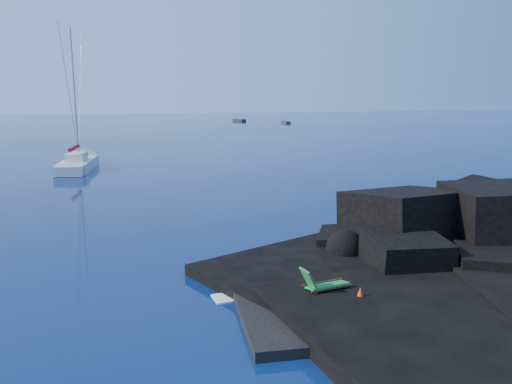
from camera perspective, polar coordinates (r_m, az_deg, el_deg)
ground at (r=16.70m, az=-2.01°, el=-15.68°), size 400.00×400.00×0.00m
headland at (r=25.28m, az=26.16°, el=-7.41°), size 24.00×24.00×3.60m
beach at (r=18.62m, az=11.48°, el=-12.96°), size 9.08×6.86×0.70m
surf_foam at (r=22.59m, az=7.24°, el=-8.47°), size 10.00×8.00×0.06m
sailboat at (r=54.61m, az=-19.62°, el=2.48°), size 4.55×13.80×14.20m
deck_chair at (r=18.46m, az=8.18°, el=-9.83°), size 1.88×1.03×1.23m
towel at (r=18.45m, az=13.43°, el=-12.02°), size 1.75×0.86×0.05m
sunbather at (r=18.40m, az=13.45°, el=-11.65°), size 1.60×0.43×0.21m
marker_cone at (r=18.10m, az=11.81°, el=-11.49°), size 0.49×0.49×0.59m
distant_boat_a at (r=147.42m, az=-1.93°, el=8.09°), size 3.10×5.03×0.64m
distant_boat_b at (r=137.26m, az=3.41°, el=7.86°), size 1.44×4.14×0.54m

